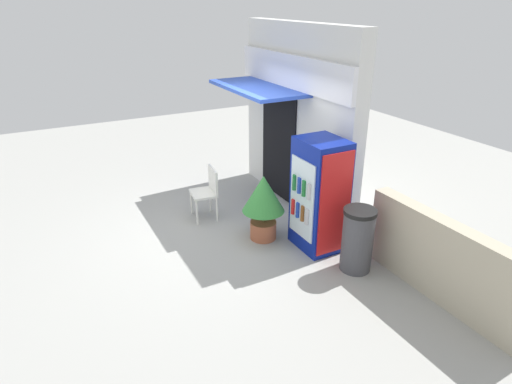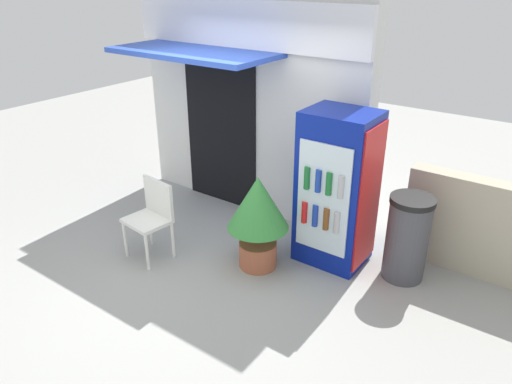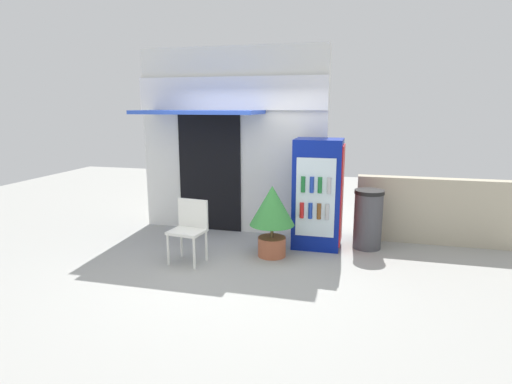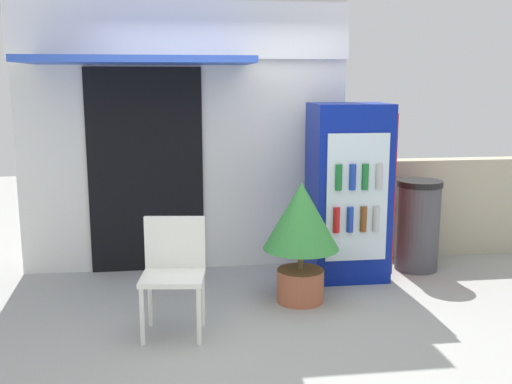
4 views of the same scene
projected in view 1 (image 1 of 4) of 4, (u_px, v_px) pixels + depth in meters
The scene contains 7 objects.
ground at pixel (223, 229), 7.33m from camera, with size 16.00×16.00×0.00m, color #A3A39E.
storefront_building at pixel (295, 116), 7.73m from camera, with size 3.30×1.22×3.19m.
drink_cooler at pixel (319, 195), 6.51m from camera, with size 0.75×0.66×1.72m.
plastic_chair at pixel (208, 189), 7.54m from camera, with size 0.52×0.46×0.90m.
potted_plant_near_shop at pixel (263, 200), 6.80m from camera, with size 0.67×0.67×1.07m.
trash_bin at pixel (357, 240), 6.09m from camera, with size 0.46×0.46×0.93m.
stone_boundary_wall at pixel (445, 262), 5.45m from camera, with size 2.43×0.23×1.08m, color #B7AD93.
Camera 1 is at (5.95, -2.52, 3.55)m, focal length 30.81 mm.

